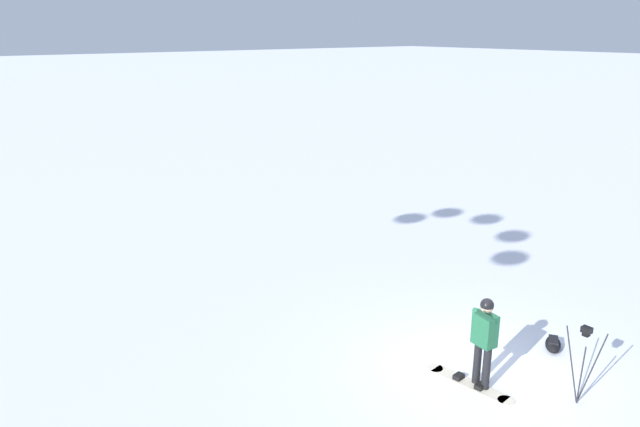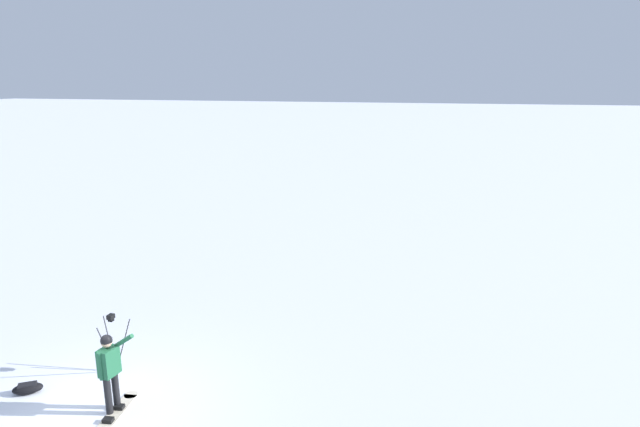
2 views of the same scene
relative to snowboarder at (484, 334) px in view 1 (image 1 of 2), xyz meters
The scene contains 5 objects.
ground_plane 1.12m from the snowboarder, 35.58° to the left, with size 300.00×300.00×0.00m, color white.
snowboarder is the anchor object (origin of this frame).
snowboard 1.03m from the snowboarder, 124.13° to the left, with size 0.49×1.74×0.10m.
gear_bag_large 2.37m from the snowboarder, ahead, with size 0.67×0.58×0.23m.
camera_tripod 1.61m from the snowboarder, 55.44° to the right, with size 0.73×0.62×1.44m.
Camera 1 is at (-8.31, -6.04, 6.11)m, focal length 34.13 mm.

